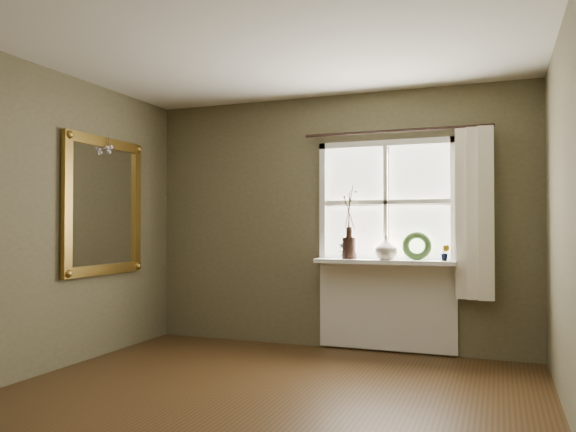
% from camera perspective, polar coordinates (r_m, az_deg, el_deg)
% --- Properties ---
extents(floor, '(4.50, 4.50, 0.00)m').
position_cam_1_polar(floor, '(3.89, -5.11, -19.68)').
color(floor, '#3B2612').
rests_on(floor, ground).
extents(ceiling, '(4.50, 4.50, 0.00)m').
position_cam_1_polar(ceiling, '(3.93, -5.04, 19.14)').
color(ceiling, silver).
rests_on(ceiling, ground).
extents(wall_back, '(4.00, 0.10, 2.60)m').
position_cam_1_polar(wall_back, '(5.85, 4.75, -0.51)').
color(wall_back, brown).
rests_on(wall_back, ground).
extents(wall_left, '(0.10, 4.50, 2.60)m').
position_cam_1_polar(wall_left, '(4.94, -27.05, -0.28)').
color(wall_left, brown).
rests_on(wall_left, ground).
extents(window_frame, '(1.36, 0.06, 1.24)m').
position_cam_1_polar(window_frame, '(5.65, 9.92, 1.35)').
color(window_frame, white).
rests_on(window_frame, wall_back).
extents(window_sill, '(1.36, 0.26, 0.04)m').
position_cam_1_polar(window_sill, '(5.55, 9.73, -4.59)').
color(window_sill, white).
rests_on(window_sill, wall_back).
extents(window_apron, '(1.36, 0.04, 0.88)m').
position_cam_1_polar(window_apron, '(5.70, 9.95, -8.94)').
color(window_apron, white).
rests_on(window_apron, ground).
extents(dark_jug, '(0.19, 0.19, 0.22)m').
position_cam_1_polar(dark_jug, '(5.62, 6.24, -3.25)').
color(dark_jug, black).
rests_on(dark_jug, window_sill).
extents(cream_vase, '(0.24, 0.24, 0.24)m').
position_cam_1_polar(cream_vase, '(5.54, 9.91, -3.15)').
color(cream_vase, beige).
rests_on(cream_vase, window_sill).
extents(wreath, '(0.29, 0.15, 0.29)m').
position_cam_1_polar(wreath, '(5.54, 12.96, -3.29)').
color(wreath, '#2F4B21').
rests_on(wreath, window_sill).
extents(potted_plant_left, '(0.10, 0.08, 0.17)m').
position_cam_1_polar(potted_plant_left, '(5.64, 5.63, -3.50)').
color(potted_plant_left, '#2F4B21').
rests_on(potted_plant_left, window_sill).
extents(potted_plant_right, '(0.10, 0.08, 0.15)m').
position_cam_1_polar(potted_plant_right, '(5.47, 15.68, -3.61)').
color(potted_plant_right, '#2F4B21').
rests_on(potted_plant_right, window_sill).
extents(curtain, '(0.36, 0.12, 1.59)m').
position_cam_1_polar(curtain, '(5.46, 18.42, 0.27)').
color(curtain, white).
rests_on(curtain, wall_back).
extents(curtain_rod, '(1.84, 0.03, 0.03)m').
position_cam_1_polar(curtain_rod, '(5.65, 10.79, 8.49)').
color(curtain_rod, black).
rests_on(curtain_rod, wall_back).
extents(gilt_mirror, '(0.10, 1.11, 1.32)m').
position_cam_1_polar(gilt_mirror, '(5.69, -18.17, 1.01)').
color(gilt_mirror, white).
rests_on(gilt_mirror, wall_left).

